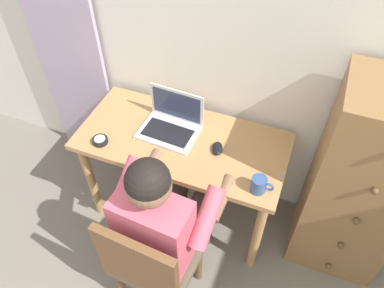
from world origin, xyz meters
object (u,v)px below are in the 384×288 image
object	(u,v)px
person_seated	(166,215)
chair	(152,262)
dresser	(360,187)
laptop	(171,123)
computer_mouse	(217,148)
desk_clock	(100,141)
coffee_mug	(259,185)
desk	(183,152)

from	to	relation	value
person_seated	chair	bearing A→B (deg)	-93.50
dresser	laptop	bearing A→B (deg)	-178.58
chair	computer_mouse	world-z (taller)	chair
laptop	desk_clock	world-z (taller)	laptop
coffee_mug	chair	bearing A→B (deg)	-131.49
laptop	coffee_mug	size ratio (longest dim) A/B	2.95
computer_mouse	desk_clock	world-z (taller)	computer_mouse
computer_mouse	desk_clock	xyz separation A→B (m)	(-0.66, -0.19, -0.00)
laptop	coffee_mug	bearing A→B (deg)	-22.93
desk_clock	coffee_mug	world-z (taller)	coffee_mug
dresser	chair	distance (m)	1.20
chair	computer_mouse	bearing A→B (deg)	79.09
desk	person_seated	distance (m)	0.49
dresser	desk_clock	distance (m)	1.48
chair	laptop	distance (m)	0.79
desk	desk_clock	world-z (taller)	desk_clock
person_seated	laptop	world-z (taller)	person_seated
dresser	chair	bearing A→B (deg)	-141.09
person_seated	desk_clock	world-z (taller)	person_seated
desk_clock	coffee_mug	distance (m)	0.94
chair	computer_mouse	distance (m)	0.71
coffee_mug	laptop	bearing A→B (deg)	157.07
chair	laptop	world-z (taller)	laptop
desk_clock	person_seated	bearing A→B (deg)	-27.86
laptop	desk_clock	xyz separation A→B (m)	(-0.34, -0.25, -0.04)
dresser	person_seated	distance (m)	1.07
dresser	desk	bearing A→B (deg)	-175.28
laptop	desk_clock	bearing A→B (deg)	-144.02
dresser	computer_mouse	xyz separation A→B (m)	(-0.80, -0.09, 0.09)
desk	person_seated	world-z (taller)	person_seated
dresser	laptop	world-z (taller)	dresser
desk	dresser	size ratio (longest dim) A/B	0.94
laptop	computer_mouse	size ratio (longest dim) A/B	3.54
person_seated	laptop	xyz separation A→B (m)	(-0.20, 0.54, 0.10)
desk	dresser	bearing A→B (deg)	4.72
desk	desk_clock	xyz separation A→B (m)	(-0.44, -0.19, 0.13)
chair	coffee_mug	bearing A→B (deg)	48.51
desk	computer_mouse	distance (m)	0.25
desk_clock	computer_mouse	bearing A→B (deg)	15.82
desk	coffee_mug	bearing A→B (deg)	-21.21
person_seated	laptop	distance (m)	0.58
laptop	computer_mouse	world-z (taller)	laptop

